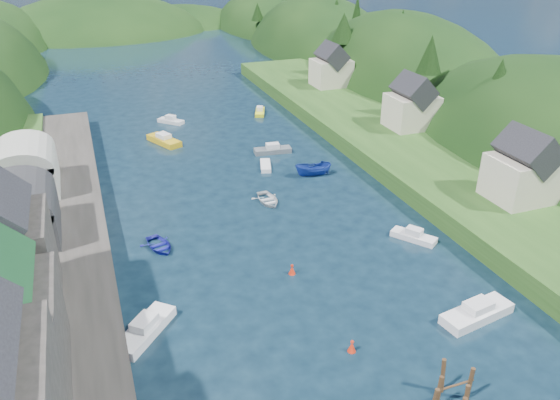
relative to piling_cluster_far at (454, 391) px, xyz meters
name	(u,v)px	position (x,y,z in m)	size (l,w,h in m)	color
ground	(227,161)	(-2.98, 49.11, -1.19)	(600.00, 600.00, 0.00)	black
hillside_right	(400,123)	(42.02, 74.11, -8.60)	(36.00, 245.56, 48.00)	black
far_hills	(137,60)	(-1.77, 173.11, -11.99)	(103.00, 68.00, 44.00)	black
hill_trees	(206,63)	(-2.04, 63.56, 9.85)	(92.92, 149.60, 11.87)	black
quay_left	(46,316)	(-26.98, 19.11, -0.19)	(12.00, 110.00, 2.00)	#2D2B28
boat_sheds	(21,184)	(-28.98, 38.11, 4.09)	(7.00, 21.00, 7.50)	#2D2D30
terrace_right	(415,155)	(22.02, 39.11, 0.01)	(16.00, 120.00, 2.40)	#234719
right_bank_cottages	(405,105)	(25.02, 47.44, 4.66)	(9.00, 59.24, 8.41)	beige
piling_cluster_far	(454,391)	(0.00, 0.00, 0.00)	(3.15, 2.94, 3.51)	#382314
channel_buoy_near	(352,347)	(-4.21, 7.28, -0.71)	(0.70, 0.70, 1.10)	red
channel_buoy_far	(292,270)	(-4.71, 19.06, -0.71)	(0.70, 0.70, 1.10)	red
moored_boats	(288,257)	(-4.33, 21.22, -0.58)	(34.37, 91.09, 2.10)	silver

